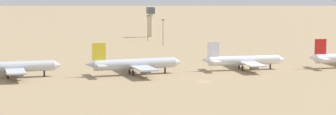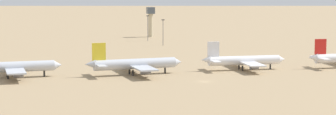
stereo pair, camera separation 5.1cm
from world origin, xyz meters
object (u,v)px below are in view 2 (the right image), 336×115
parked_jet_red_1 (10,67)px  light_pole_mid (148,26)px  parked_jet_yellow_2 (134,64)px  control_tower (151,19)px  light_pole_west (163,30)px  parked_jet_white_3 (243,60)px

parked_jet_red_1 → light_pole_mid: bearing=55.6°
parked_jet_yellow_2 → control_tower: bearing=70.3°
parked_jet_red_1 → light_pole_west: (87.43, 110.96, 4.62)m
parked_jet_yellow_2 → parked_jet_white_3: 48.39m
parked_jet_red_1 → light_pole_mid: 164.93m
parked_jet_white_3 → parked_jet_red_1: bearing=-178.4°
parked_jet_yellow_2 → parked_jet_white_3: parked_jet_yellow_2 is taller
parked_jet_yellow_2 → light_pole_mid: (35.57, 144.62, 4.95)m
parked_jet_white_3 → light_pole_west: light_pole_west is taller
parked_jet_yellow_2 → control_tower: size_ratio=2.00×
parked_jet_yellow_2 → light_pole_west: size_ratio=2.64×
parked_jet_white_3 → control_tower: bearing=93.2°
control_tower → light_pole_west: control_tower is taller
light_pole_west → control_tower: bearing=85.3°
control_tower → light_pole_mid: 29.64m
parked_jet_white_3 → control_tower: (-4.86, 169.87, 8.26)m
parked_jet_red_1 → light_pole_west: 141.34m
parked_jet_yellow_2 → light_pole_mid: light_pole_mid is taller
parked_jet_red_1 → control_tower: (92.34, 169.99, 8.01)m
light_pole_mid → parked_jet_white_3: bearing=-84.9°
light_pole_mid → parked_jet_red_1: bearing=-120.8°
parked_jet_red_1 → parked_jet_yellow_2: bearing=-7.1°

